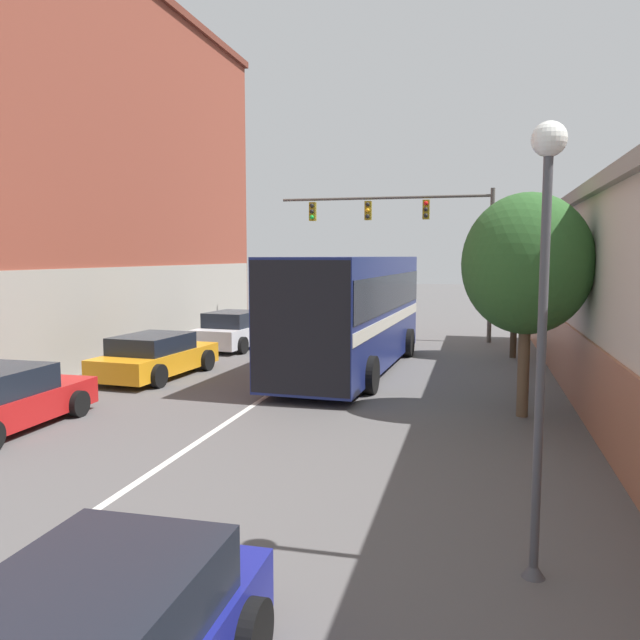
% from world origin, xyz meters
% --- Properties ---
extents(lane_center_line, '(0.14, 41.90, 0.01)m').
position_xyz_m(lane_center_line, '(0.00, 14.95, 0.00)').
color(lane_center_line, silver).
rests_on(lane_center_line, ground_plane).
extents(building_left_brick, '(8.67, 22.76, 13.29)m').
position_xyz_m(building_left_brick, '(-10.64, 18.68, 6.76)').
color(building_left_brick, brown).
rests_on(building_left_brick, ground_plane).
extents(bus, '(3.24, 10.28, 3.54)m').
position_xyz_m(bus, '(1.38, 18.30, 1.98)').
color(bus, navy).
rests_on(bus, ground_plane).
extents(parked_car_left_near, '(2.32, 4.49, 1.28)m').
position_xyz_m(parked_car_left_near, '(-4.02, 15.80, 0.62)').
color(parked_car_left_near, orange).
rests_on(parked_car_left_near, ground_plane).
extents(parked_car_left_far, '(2.33, 4.20, 1.44)m').
position_xyz_m(parked_car_left_far, '(-3.93, 21.80, 0.68)').
color(parked_car_left_far, silver).
rests_on(parked_car_left_far, ground_plane).
extents(traffic_signal_gantry, '(8.98, 0.36, 6.31)m').
position_xyz_m(traffic_signal_gantry, '(2.63, 25.89, 4.74)').
color(traffic_signal_gantry, '#514C47').
rests_on(traffic_signal_gantry, ground_plane).
extents(street_lamp, '(0.37, 0.37, 4.96)m').
position_xyz_m(street_lamp, '(5.83, 6.36, 3.18)').
color(street_lamp, '#47474C').
rests_on(street_lamp, ground_plane).
extents(street_tree_near, '(2.81, 2.53, 4.95)m').
position_xyz_m(street_tree_near, '(6.19, 13.68, 3.38)').
color(street_tree_near, brown).
rests_on(street_tree_near, ground_plane).
extents(street_tree_far, '(2.54, 2.29, 4.93)m').
position_xyz_m(street_tree_far, '(6.42, 22.05, 3.52)').
color(street_tree_far, '#3D2D1E').
rests_on(street_tree_far, ground_plane).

